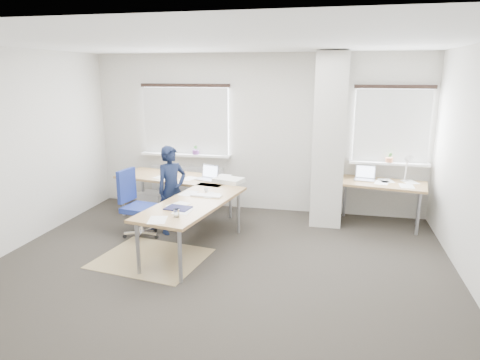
% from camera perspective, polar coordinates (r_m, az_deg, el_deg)
% --- Properties ---
extents(ground, '(6.00, 6.00, 0.00)m').
position_cam_1_polar(ground, '(5.75, -2.61, -11.18)').
color(ground, '#2A2722').
rests_on(ground, ground).
extents(room_shell, '(6.04, 5.04, 2.82)m').
position_cam_1_polar(room_shell, '(5.65, 0.20, 6.89)').
color(room_shell, beige).
rests_on(room_shell, ground).
extents(floor_mat, '(1.55, 1.37, 0.01)m').
position_cam_1_polar(floor_mat, '(6.04, -11.72, -10.18)').
color(floor_mat, '#947E51').
rests_on(floor_mat, ground).
extents(white_crate, '(0.54, 0.43, 0.29)m').
position_cam_1_polar(white_crate, '(8.20, -11.57, -2.58)').
color(white_crate, white).
rests_on(white_crate, ground).
extents(desk_main, '(2.40, 2.98, 0.96)m').
position_cam_1_polar(desk_main, '(6.67, -7.12, -1.36)').
color(desk_main, olive).
rests_on(desk_main, ground).
extents(desk_side, '(1.50, 0.93, 1.22)m').
position_cam_1_polar(desk_side, '(7.33, 18.32, -0.62)').
color(desk_side, olive).
rests_on(desk_side, ground).
extents(task_chair, '(0.58, 0.57, 1.05)m').
position_cam_1_polar(task_chair, '(6.74, -13.32, -5.02)').
color(task_chair, navy).
rests_on(task_chair, ground).
extents(person, '(0.57, 0.60, 1.38)m').
position_cam_1_polar(person, '(6.72, -9.07, -1.32)').
color(person, black).
rests_on(person, ground).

